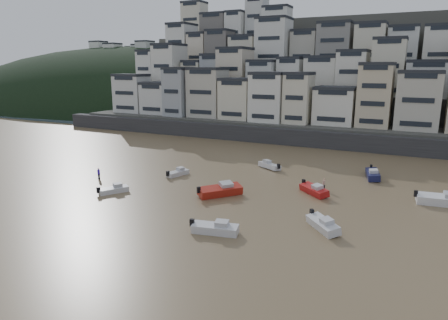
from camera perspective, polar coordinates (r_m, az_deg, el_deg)
The scene contains 16 objects.
ground at distance 38.45m, azimuth -28.14°, elevation -14.43°, with size 400.00×400.00×0.00m, color olive.
sea_strip at distance 215.51m, azimuth -14.07°, elevation 8.39°, with size 340.00×340.00×0.00m, color #445061.
harbor_wall at distance 87.31m, azimuth 13.41°, elevation 2.94°, with size 140.00×3.00×3.50m, color #38383A.
hillside at distance 124.60m, azimuth 20.13°, elevation 10.71°, with size 141.04×66.00×50.00m.
headland at distance 198.30m, azimuth -12.60°, elevation 8.08°, with size 216.00×135.00×53.33m.
boat_j at distance 56.53m, azimuth -15.50°, elevation -3.96°, with size 4.33×1.42×1.18m, color silver, non-canonical shape.
boat_a at distance 41.69m, azimuth -1.28°, elevation -9.52°, with size 5.28×1.73×1.44m, color silver, non-canonical shape.
boat_i at distance 65.66m, azimuth 20.48°, elevation -1.74°, with size 5.94×1.94×1.62m, color #151741, non-canonical shape.
boat_c at distance 53.22m, azimuth -0.55°, elevation -4.20°, with size 6.50×2.13×1.77m, color #A72014, non-canonical shape.
boat_f at distance 63.35m, azimuth -6.63°, elevation -1.71°, with size 4.31×1.41×1.18m, color silver, non-canonical shape.
boat_b at distance 43.84m, azimuth 13.95°, elevation -8.75°, with size 5.27×1.73×1.44m, color silver, non-canonical shape.
boat_e at distance 55.26m, azimuth 12.73°, elevation -4.05°, with size 5.30×1.73×1.45m, color #B01615, non-canonical shape.
boat_h at distance 67.72m, azimuth 6.52°, elevation -0.66°, with size 4.85×1.59×1.32m, color silver, non-canonical shape.
boat_g at distance 56.60m, azimuth 28.80°, elevation -4.82°, with size 6.54×2.14×1.78m, color silver, non-canonical shape.
person_blue at distance 63.78m, azimuth -17.46°, elevation -1.88°, with size 0.44×0.44×1.74m, color #381AC3, non-canonical shape.
person_pink at distance 57.16m, azimuth 14.09°, elevation -3.39°, with size 0.44×0.44×1.74m, color tan, non-canonical shape.
Camera 1 is at (28.94, -18.89, 16.87)m, focal length 32.00 mm.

